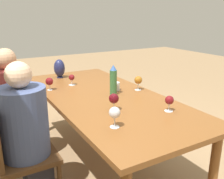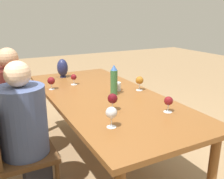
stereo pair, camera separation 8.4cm
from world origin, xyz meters
The scene contains 15 objects.
ground_plane centered at (0.00, 0.00, 0.00)m, with size 14.00×14.00×0.00m, color #937551.
dining_table centered at (0.00, 0.00, 0.68)m, with size 2.22×0.98×0.75m.
water_bottle centered at (-0.03, -0.09, 0.89)m, with size 0.07×0.07×0.29m.
water_tumbler centered at (0.07, -0.18, 0.79)m, with size 0.08×0.08×0.09m.
vase centered at (0.87, 0.14, 0.87)m, with size 0.13×0.13×0.23m.
wine_glass_0 centered at (-0.63, -0.26, 0.84)m, with size 0.07×0.07×0.13m.
wine_glass_1 centered at (-0.39, 0.11, 0.85)m, with size 0.08×0.08×0.14m.
wine_glass_2 centered at (0.42, 0.40, 0.84)m, with size 0.08×0.08×0.13m.
wine_glass_3 centered at (0.49, 0.13, 0.83)m, with size 0.07×0.07×0.12m.
wine_glass_4 centered at (-0.66, 0.27, 0.85)m, with size 0.08×0.08×0.15m.
wine_glass_5 centered at (-0.03, -0.39, 0.85)m, with size 0.08×0.08×0.15m.
chair_near centered at (-0.19, 0.85, 0.47)m, with size 0.44×0.44×0.88m.
chair_far centered at (0.44, 0.85, 0.47)m, with size 0.44×0.44×0.88m.
person_near centered at (-0.19, 0.77, 0.62)m, with size 0.37×0.37×1.18m.
person_far centered at (0.44, 0.77, 0.64)m, with size 0.36×0.36×1.20m.
Camera 2 is at (-2.06, 0.99, 1.50)m, focal length 40.00 mm.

